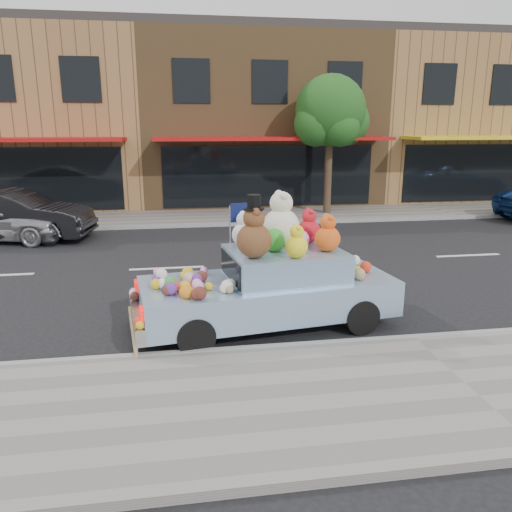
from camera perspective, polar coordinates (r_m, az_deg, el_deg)
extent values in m
plane|color=black|center=(12.95, 7.83, -0.64)|extent=(120.00, 120.00, 0.00)
cube|color=gray|center=(7.37, 22.70, -13.59)|extent=(60.00, 3.00, 0.12)
cube|color=gray|center=(19.10, 2.30, 4.67)|extent=(60.00, 3.00, 0.12)
cube|color=gray|center=(8.53, 17.49, -9.08)|extent=(60.00, 0.12, 0.13)
cube|color=gray|center=(17.66, 3.24, 3.84)|extent=(60.00, 0.12, 0.13)
cube|color=olive|center=(24.78, -24.45, 13.73)|extent=(10.00, 8.00, 7.00)
cube|color=#332D2B|center=(25.05, -25.41, 22.05)|extent=(10.00, 8.00, 0.30)
cube|color=black|center=(21.01, -26.67, 7.75)|extent=(8.50, 0.06, 2.40)
cube|color=black|center=(20.27, -19.39, 18.50)|extent=(1.40, 0.06, 1.60)
cube|color=brown|center=(24.22, -0.20, 15.01)|extent=(10.00, 8.00, 7.00)
cube|color=#332D2B|center=(24.51, -0.21, 23.57)|extent=(10.00, 8.00, 0.30)
cube|color=black|center=(20.36, 1.53, 9.12)|extent=(8.50, 0.06, 2.40)
cube|color=#AC0F10|center=(19.40, 2.04, 13.27)|extent=(9.00, 1.80, 0.12)
cube|color=black|center=(20.00, -7.39, 19.23)|extent=(1.40, 0.06, 1.60)
cube|color=black|center=(20.32, 1.60, 19.27)|extent=(1.40, 0.06, 1.60)
cube|color=black|center=(21.06, 10.12, 18.90)|extent=(1.40, 0.06, 1.60)
cube|color=olive|center=(27.56, 21.49, 14.00)|extent=(10.00, 8.00, 7.00)
cube|color=#332D2B|center=(27.81, 22.25, 21.50)|extent=(10.00, 8.00, 0.30)
cube|color=black|center=(24.23, 25.77, 8.59)|extent=(8.50, 0.06, 2.40)
cube|color=black|center=(22.65, 20.24, 17.96)|extent=(1.40, 0.06, 1.60)
cube|color=black|center=(24.20, 26.76, 17.06)|extent=(1.40, 0.06, 1.60)
cylinder|color=#38281C|center=(19.38, 8.24, 9.28)|extent=(0.28, 0.28, 3.20)
sphere|color=#174A15|center=(19.30, 8.50, 16.15)|extent=(2.60, 2.60, 2.60)
sphere|color=#174A15|center=(19.79, 10.20, 14.88)|extent=(1.80, 1.80, 1.80)
sphere|color=#174A15|center=(18.93, 6.83, 14.72)|extent=(1.60, 1.60, 1.60)
sphere|color=#174A15|center=(18.78, 9.59, 14.31)|extent=(1.40, 1.40, 1.40)
sphere|color=#174A15|center=(19.78, 7.08, 15.29)|extent=(1.60, 1.60, 1.60)
imported|color=#A6A7AB|center=(16.90, -27.21, 4.00)|extent=(4.57, 2.78, 1.45)
imported|color=black|center=(16.75, -26.19, 4.22)|extent=(4.91, 2.29, 1.56)
cylinder|color=black|center=(8.60, 11.95, -6.81)|extent=(0.62, 0.28, 0.60)
cylinder|color=black|center=(9.91, 7.70, -3.68)|extent=(0.62, 0.28, 0.60)
cylinder|color=black|center=(7.74, -6.89, -9.09)|extent=(0.62, 0.28, 0.60)
cylinder|color=black|center=(9.17, -8.56, -5.25)|extent=(0.62, 0.28, 0.60)
cube|color=#8CAED1|center=(8.66, 1.35, -4.56)|extent=(4.49, 2.26, 0.60)
cube|color=#8CAED1|center=(8.59, 3.28, -0.90)|extent=(2.08, 1.74, 0.50)
cube|color=silver|center=(8.34, -13.43, -6.84)|extent=(0.40, 1.79, 0.26)
cube|color=red|center=(7.60, -12.88, -6.41)|extent=(0.10, 0.29, 0.16)
cube|color=red|center=(8.88, -13.50, -3.32)|extent=(0.10, 0.29, 0.16)
cube|color=black|center=(8.32, -2.89, -1.40)|extent=(0.21, 1.29, 0.40)
sphere|color=#583219|center=(7.94, -0.23, 1.78)|extent=(0.56, 0.56, 0.56)
sphere|color=#583219|center=(7.86, -0.24, 4.36)|extent=(0.35, 0.35, 0.35)
sphere|color=#583219|center=(7.72, -0.10, 5.03)|extent=(0.13, 0.13, 0.13)
sphere|color=#583219|center=(7.96, -0.37, 5.33)|extent=(0.13, 0.13, 0.13)
cylinder|color=black|center=(7.84, -0.24, 5.43)|extent=(0.33, 0.33, 0.02)
cylinder|color=black|center=(7.82, -0.24, 6.23)|extent=(0.21, 0.21, 0.22)
sphere|color=beige|center=(8.79, 2.88, 3.35)|extent=(0.66, 0.66, 0.66)
sphere|color=beige|center=(8.71, 2.91, 6.07)|extent=(0.41, 0.41, 0.41)
sphere|color=beige|center=(8.56, 3.12, 6.80)|extent=(0.15, 0.15, 0.15)
sphere|color=beige|center=(8.83, 2.73, 7.06)|extent=(0.15, 0.15, 0.15)
sphere|color=#D14A13|center=(8.44, 8.18, 1.97)|extent=(0.43, 0.43, 0.43)
sphere|color=#D14A13|center=(8.39, 8.25, 3.82)|extent=(0.27, 0.27, 0.27)
sphere|color=#D14A13|center=(8.28, 8.46, 4.29)|extent=(0.10, 0.10, 0.10)
sphere|color=#D14A13|center=(8.46, 8.08, 4.52)|extent=(0.10, 0.10, 0.10)
sphere|color=#B0121E|center=(9.05, 6.05, 2.87)|extent=(0.42, 0.42, 0.42)
sphere|color=#B0121E|center=(9.00, 6.10, 4.56)|extent=(0.26, 0.26, 0.26)
sphere|color=#B0121E|center=(8.90, 6.27, 5.00)|extent=(0.10, 0.10, 0.10)
sphere|color=#B0121E|center=(9.07, 5.97, 5.19)|extent=(0.10, 0.10, 0.10)
sphere|color=silver|center=(8.72, -1.39, 2.48)|extent=(0.42, 0.42, 0.42)
sphere|color=silver|center=(8.66, -1.40, 4.23)|extent=(0.26, 0.26, 0.26)
sphere|color=silver|center=(8.56, -1.33, 4.68)|extent=(0.10, 0.10, 0.10)
sphere|color=silver|center=(8.74, -1.48, 4.88)|extent=(0.10, 0.10, 0.10)
sphere|color=yellow|center=(7.98, 4.66, 1.08)|extent=(0.37, 0.37, 0.37)
sphere|color=yellow|center=(7.92, 4.69, 2.74)|extent=(0.23, 0.23, 0.23)
sphere|color=yellow|center=(7.83, 4.84, 3.15)|extent=(0.09, 0.09, 0.09)
sphere|color=yellow|center=(7.99, 4.57, 3.38)|extent=(0.09, 0.09, 0.09)
sphere|color=#2B8C26|center=(8.42, 2.04, 1.82)|extent=(0.40, 0.40, 0.40)
sphere|color=pink|center=(8.64, 5.09, 1.90)|extent=(0.32, 0.32, 0.32)
sphere|color=red|center=(8.02, -9.00, -3.48)|extent=(0.16, 0.16, 0.16)
sphere|color=beige|center=(7.86, -3.66, -3.73)|extent=(0.15, 0.15, 0.15)
sphere|color=#502016|center=(7.60, -6.90, -4.40)|extent=(0.17, 0.17, 0.17)
sphere|color=#502016|center=(8.43, -6.22, -2.34)|extent=(0.19, 0.19, 0.19)
sphere|color=orange|center=(7.67, -7.97, -4.05)|extent=(0.22, 0.22, 0.22)
sphere|color=#502016|center=(7.87, -10.16, -3.85)|extent=(0.17, 0.17, 0.17)
sphere|color=gold|center=(8.02, -5.43, -3.46)|extent=(0.13, 0.13, 0.13)
sphere|color=pink|center=(8.92, -11.21, -1.76)|extent=(0.14, 0.14, 0.14)
sphere|color=beige|center=(8.20, -11.31, -3.23)|extent=(0.15, 0.15, 0.15)
sphere|color=#502016|center=(8.23, -6.78, -2.88)|extent=(0.17, 0.17, 0.17)
sphere|color=olive|center=(7.84, -3.09, -3.80)|extent=(0.14, 0.14, 0.14)
sphere|color=silver|center=(8.19, -10.67, -3.12)|extent=(0.17, 0.17, 0.17)
sphere|color=#54287C|center=(8.25, -6.86, -2.69)|extent=(0.21, 0.21, 0.21)
sphere|color=gold|center=(8.62, -8.26, -2.22)|extent=(0.14, 0.14, 0.14)
sphere|color=gold|center=(8.18, -11.37, -3.17)|extent=(0.17, 0.17, 0.17)
sphere|color=#54287C|center=(8.30, -11.26, -2.90)|extent=(0.18, 0.18, 0.18)
sphere|color=pink|center=(7.94, -6.65, -3.45)|extent=(0.19, 0.19, 0.19)
sphere|color=gold|center=(8.65, -7.81, -1.91)|extent=(0.20, 0.20, 0.20)
sphere|color=beige|center=(8.66, -10.74, -2.05)|extent=(0.20, 0.20, 0.20)
sphere|color=#502016|center=(7.60, -6.44, -4.24)|extent=(0.21, 0.21, 0.21)
sphere|color=#54287C|center=(7.87, -9.68, -3.69)|extent=(0.21, 0.21, 0.21)
sphere|color=silver|center=(7.97, -2.97, -3.31)|extent=(0.19, 0.19, 0.19)
sphere|color=gold|center=(7.97, -8.11, -3.46)|extent=(0.18, 0.18, 0.18)
sphere|color=beige|center=(7.89, -3.32, -3.46)|extent=(0.20, 0.20, 0.20)
sphere|color=#2B8C26|center=(8.14, -9.75, -3.08)|extent=(0.20, 0.20, 0.20)
sphere|color=pink|center=(8.09, -6.78, -3.18)|extent=(0.17, 0.17, 0.17)
sphere|color=pink|center=(8.84, -5.96, -1.70)|extent=(0.14, 0.14, 0.14)
sphere|color=#D8A88C|center=(8.28, -7.67, -2.55)|extent=(0.22, 0.22, 0.22)
sphere|color=red|center=(7.57, -13.18, -7.35)|extent=(0.17, 0.17, 0.17)
sphere|color=#54287C|center=(8.89, -13.78, -4.02)|extent=(0.17, 0.17, 0.17)
sphere|color=gold|center=(7.52, -13.14, -7.69)|extent=(0.13, 0.13, 0.13)
sphere|color=silver|center=(8.84, -13.75, -4.15)|extent=(0.17, 0.17, 0.17)
sphere|color=#54287C|center=(8.75, -13.71, -4.42)|extent=(0.14, 0.14, 0.14)
sphere|color=#502016|center=(8.71, -13.70, -4.49)|extent=(0.15, 0.15, 0.15)
sphere|color=#54287C|center=(8.93, -13.79, -4.02)|extent=(0.15, 0.15, 0.15)
sphere|color=red|center=(8.92, -13.77, -4.14)|extent=(0.12, 0.12, 0.12)
sphere|color=olive|center=(8.67, 11.73, -2.04)|extent=(0.21, 0.21, 0.21)
sphere|color=beige|center=(9.57, 11.25, -0.48)|extent=(0.19, 0.19, 0.19)
sphere|color=#502016|center=(9.32, 10.55, -0.92)|extent=(0.17, 0.17, 0.17)
sphere|color=gold|center=(8.81, 11.41, -1.77)|extent=(0.20, 0.20, 0.20)
sphere|color=orange|center=(9.25, 10.44, -0.80)|extent=(0.24, 0.24, 0.24)
sphere|color=red|center=(9.14, 12.43, -1.21)|extent=(0.21, 0.21, 0.21)
cylinder|color=#997A54|center=(7.65, -13.54, -10.81)|extent=(0.06, 0.06, 0.17)
sphere|color=#997A54|center=(7.61, -13.58, -10.17)|extent=(0.07, 0.07, 0.07)
cylinder|color=#997A54|center=(7.74, -13.58, -10.52)|extent=(0.06, 0.06, 0.17)
sphere|color=#997A54|center=(7.70, -13.62, -9.88)|extent=(0.07, 0.07, 0.07)
cylinder|color=#997A54|center=(7.82, -13.62, -10.23)|extent=(0.06, 0.06, 0.17)
sphere|color=#997A54|center=(7.78, -13.66, -9.60)|extent=(0.07, 0.07, 0.07)
cylinder|color=#997A54|center=(7.91, -13.66, -9.95)|extent=(0.06, 0.06, 0.17)
sphere|color=#997A54|center=(7.87, -13.70, -9.32)|extent=(0.07, 0.07, 0.07)
cylinder|color=#997A54|center=(8.00, -13.70, -9.67)|extent=(0.06, 0.06, 0.17)
sphere|color=#997A54|center=(7.96, -13.74, -9.05)|extent=(0.07, 0.07, 0.07)
cylinder|color=#997A54|center=(8.08, -13.74, -9.40)|extent=(0.06, 0.06, 0.17)
sphere|color=#997A54|center=(8.04, -13.78, -8.78)|extent=(0.07, 0.07, 0.07)
cylinder|color=#997A54|center=(8.17, -13.78, -9.13)|extent=(0.06, 0.06, 0.17)
sphere|color=#997A54|center=(8.13, -13.82, -8.52)|extent=(0.07, 0.07, 0.07)
cylinder|color=#997A54|center=(8.26, -13.81, -8.88)|extent=(0.06, 0.06, 0.17)
sphere|color=#997A54|center=(8.22, -13.85, -8.27)|extent=(0.07, 0.07, 0.07)
cylinder|color=#997A54|center=(8.34, -13.85, -8.62)|extent=(0.06, 0.06, 0.17)
sphere|color=#997A54|center=(8.31, -13.89, -8.02)|extent=(0.07, 0.07, 0.07)
cylinder|color=#997A54|center=(8.43, -13.88, -8.37)|extent=(0.06, 0.06, 0.17)
sphere|color=#997A54|center=(8.39, -13.92, -7.78)|extent=(0.07, 0.07, 0.07)
cylinder|color=#997A54|center=(8.52, -13.92, -8.13)|extent=(0.06, 0.06, 0.17)
sphere|color=#997A54|center=(8.48, -13.96, -7.54)|extent=(0.07, 0.07, 0.07)
cylinder|color=#997A54|center=(8.60, -13.95, -7.89)|extent=(0.06, 0.06, 0.17)
sphere|color=#997A54|center=(8.57, -13.99, -7.30)|extent=(0.07, 0.07, 0.07)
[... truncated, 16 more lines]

